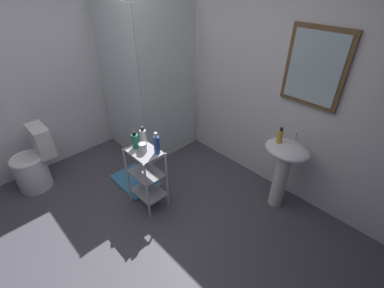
{
  "coord_description": "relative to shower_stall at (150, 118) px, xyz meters",
  "views": [
    {
      "loc": [
        1.65,
        -0.7,
        2.3
      ],
      "look_at": [
        -0.01,
        0.89,
        0.76
      ],
      "focal_mm": 25.14,
      "sensor_mm": 36.0,
      "label": 1
    }
  ],
  "objects": [
    {
      "name": "ground_plane",
      "position": [
        1.21,
        -1.22,
        -0.47
      ],
      "size": [
        4.2,
        4.2,
        0.02
      ],
      "primitive_type": "cube",
      "color": "#494650"
    },
    {
      "name": "rinse_cup",
      "position": [
        0.94,
        -0.76,
        0.32
      ],
      "size": [
        0.08,
        0.08,
        0.1
      ],
      "primitive_type": "cylinder",
      "color": "silver",
      "rests_on": "storage_cart"
    },
    {
      "name": "bath_mat",
      "position": [
        0.5,
        -0.66,
        -0.45
      ],
      "size": [
        0.6,
        0.4,
        0.02
      ],
      "primitive_type": "cube",
      "color": "teal",
      "rests_on": "ground_plane"
    },
    {
      "name": "toilet",
      "position": [
        -0.27,
        -1.53,
        -0.15
      ],
      "size": [
        0.37,
        0.49,
        0.76
      ],
      "color": "white",
      "rests_on": "ground_plane"
    },
    {
      "name": "lotion_bottle_white",
      "position": [
        0.85,
        -0.68,
        0.37
      ],
      "size": [
        0.06,
        0.06,
        0.22
      ],
      "color": "white",
      "rests_on": "storage_cart"
    },
    {
      "name": "wall_back",
      "position": [
        1.22,
        0.63,
        0.79
      ],
      "size": [
        4.2,
        0.14,
        2.5
      ],
      "color": "silver",
      "rests_on": "ground_plane"
    },
    {
      "name": "storage_cart",
      "position": [
        0.94,
        -0.75,
        -0.03
      ],
      "size": [
        0.38,
        0.28,
        0.74
      ],
      "color": "silver",
      "rests_on": "ground_plane"
    },
    {
      "name": "hand_soap_bottle",
      "position": [
        1.84,
        0.27,
        0.42
      ],
      "size": [
        0.05,
        0.05,
        0.16
      ],
      "color": "gold",
      "rests_on": "pedestal_sink"
    },
    {
      "name": "pedestal_sink",
      "position": [
        1.93,
        0.3,
        0.12
      ],
      "size": [
        0.46,
        0.37,
        0.81
      ],
      "color": "white",
      "rests_on": "ground_plane"
    },
    {
      "name": "body_wash_bottle_green",
      "position": [
        0.83,
        -0.77,
        0.36
      ],
      "size": [
        0.07,
        0.07,
        0.19
      ],
      "color": "#308963",
      "rests_on": "storage_cart"
    },
    {
      "name": "sink_faucet",
      "position": [
        1.93,
        0.42,
        0.4
      ],
      "size": [
        0.03,
        0.03,
        0.1
      ],
      "primitive_type": "cylinder",
      "color": "silver",
      "rests_on": "pedestal_sink"
    },
    {
      "name": "shampoo_bottle_blue",
      "position": [
        1.06,
        -0.67,
        0.38
      ],
      "size": [
        0.06,
        0.06,
        0.24
      ],
      "color": "#2F56AD",
      "rests_on": "storage_cart"
    },
    {
      "name": "wall_left",
      "position": [
        -0.64,
        -1.22,
        0.79
      ],
      "size": [
        0.1,
        4.2,
        2.5
      ],
      "primitive_type": "cube",
      "color": "silver",
      "rests_on": "ground_plane"
    },
    {
      "name": "shower_stall",
      "position": [
        0.0,
        0.0,
        0.0
      ],
      "size": [
        0.92,
        0.92,
        2.0
      ],
      "color": "white",
      "rests_on": "ground_plane"
    }
  ]
}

